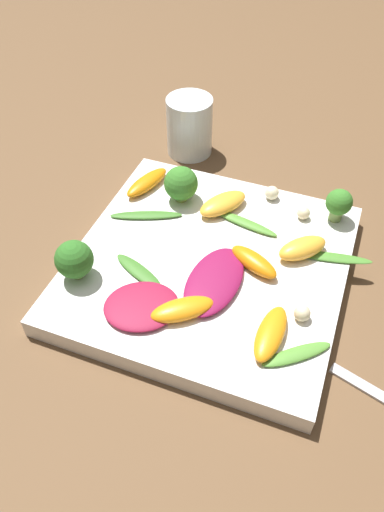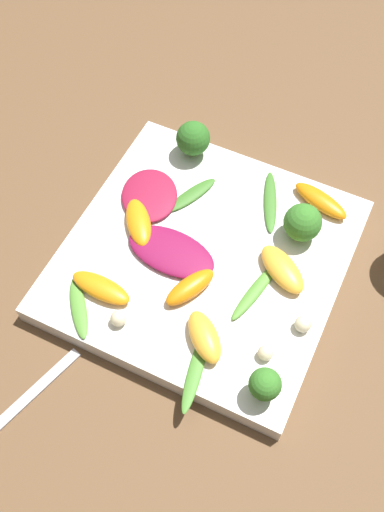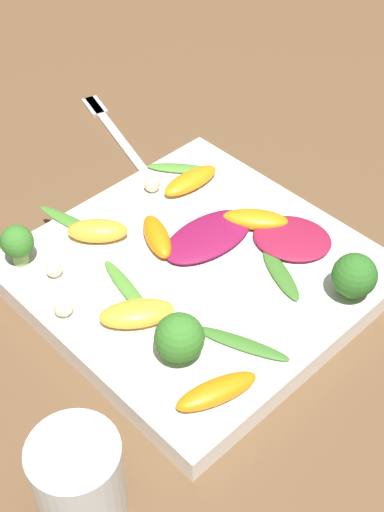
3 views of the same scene
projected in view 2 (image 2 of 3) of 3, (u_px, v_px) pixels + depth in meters
ground_plane at (204, 265)px, 0.69m from camera, size 2.40×2.40×0.00m
plate at (204, 259)px, 0.68m from camera, size 0.30×0.30×0.03m
radicchio_leaf_0 at (149, 195)px, 0.71m from camera, size 0.10×0.09×0.01m
radicchio_leaf_1 at (171, 252)px, 0.66m from camera, size 0.06×0.11×0.01m
orange_segment_0 at (101, 288)px, 0.64m from camera, size 0.03×0.07×0.02m
orange_segment_1 at (321, 201)px, 0.70m from camera, size 0.04×0.08×0.02m
orange_segment_2 at (137, 224)px, 0.68m from camera, size 0.07×0.06×0.02m
orange_segment_3 at (282, 269)px, 0.65m from camera, size 0.06×0.07×0.02m
orange_segment_4 at (190, 287)px, 0.64m from camera, size 0.07×0.05×0.02m
orange_segment_5 at (205, 337)px, 0.61m from camera, size 0.06×0.06×0.02m
broccoli_floret_0 at (193, 139)px, 0.72m from camera, size 0.04×0.04×0.05m
broccoli_floret_1 at (303, 223)px, 0.66m from camera, size 0.04×0.04×0.05m
broccoli_floret_2 at (265, 385)px, 0.56m from camera, size 0.03×0.03×0.04m
arugula_sprig_0 at (79, 308)px, 0.63m from camera, size 0.07×0.06×0.01m
arugula_sprig_1 at (195, 370)px, 0.60m from camera, size 0.09×0.03×0.00m
arugula_sprig_2 at (192, 195)px, 0.71m from camera, size 0.07×0.05×0.01m
arugula_sprig_3 at (270, 202)px, 0.70m from camera, size 0.09×0.05×0.00m
arugula_sprig_4 at (256, 291)px, 0.64m from camera, size 0.09×0.03×0.01m
macadamia_nut_0 at (303, 324)px, 0.61m from camera, size 0.02×0.02×0.02m
macadamia_nut_1 at (266, 353)px, 0.60m from camera, size 0.02×0.02×0.02m
macadamia_nut_2 at (118, 318)px, 0.62m from camera, size 0.02×0.02×0.02m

